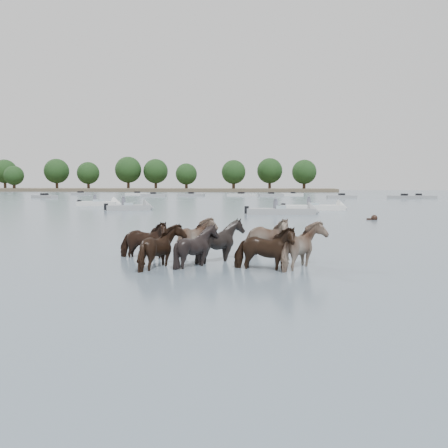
# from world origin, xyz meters

# --- Properties ---
(ground) EXTENTS (400.00, 400.00, 0.00)m
(ground) POSITION_xyz_m (0.00, 0.00, 0.00)
(ground) COLOR #4B5E6B
(ground) RESTS_ON ground
(shoreline) EXTENTS (160.00, 30.00, 1.00)m
(shoreline) POSITION_xyz_m (-70.00, 150.00, 0.50)
(shoreline) COLOR #4C4233
(shoreline) RESTS_ON ground
(pony_herd) EXTENTS (6.78, 4.66, 1.61)m
(pony_herd) POSITION_xyz_m (-1.98, -0.47, 0.50)
(pony_herd) COLOR black
(pony_herd) RESTS_ON ground
(swimming_pony) EXTENTS (0.72, 0.44, 0.44)m
(swimming_pony) POSITION_xyz_m (5.02, 19.17, 0.10)
(swimming_pony) COLOR black
(swimming_pony) RESTS_ON ground
(motorboat_a) EXTENTS (4.64, 3.52, 1.92)m
(motorboat_a) POSITION_xyz_m (-15.20, 28.73, 0.23)
(motorboat_a) COLOR gray
(motorboat_a) RESTS_ON ground
(motorboat_b) EXTENTS (6.11, 2.46, 1.92)m
(motorboat_b) POSITION_xyz_m (-0.71, 24.44, 0.22)
(motorboat_b) COLOR gray
(motorboat_b) RESTS_ON ground
(motorboat_c) EXTENTS (6.30, 2.94, 1.92)m
(motorboat_c) POSITION_xyz_m (1.95, 31.28, 0.22)
(motorboat_c) COLOR silver
(motorboat_c) RESTS_ON ground
(motorboat_f) EXTENTS (5.16, 1.62, 1.92)m
(motorboat_f) POSITION_xyz_m (-21.68, 36.79, 0.23)
(motorboat_f) COLOR silver
(motorboat_f) RESTS_ON ground
(distant_flotilla) EXTENTS (105.93, 29.39, 0.93)m
(distant_flotilla) POSITION_xyz_m (0.17, 79.26, 0.26)
(distant_flotilla) COLOR gray
(distant_flotilla) RESTS_ON ground
(treeline) EXTENTS (147.69, 22.16, 12.30)m
(treeline) POSITION_xyz_m (-69.69, 152.08, 6.81)
(treeline) COLOR #382619
(treeline) RESTS_ON ground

